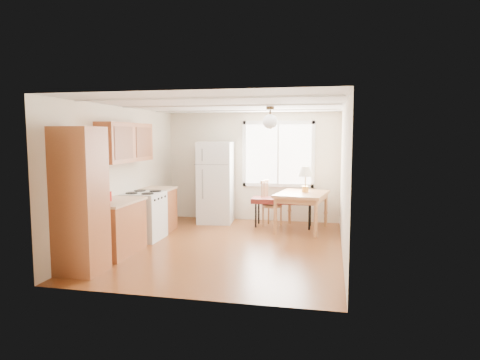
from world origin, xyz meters
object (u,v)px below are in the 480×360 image
(bench, at_px, (283,201))
(chair, at_px, (268,200))
(refrigerator, at_px, (216,182))
(dining_table, at_px, (302,198))

(bench, relative_size, chair, 1.38)
(refrigerator, height_order, bench, refrigerator)
(bench, distance_m, dining_table, 0.51)
(refrigerator, bearing_deg, dining_table, -17.50)
(refrigerator, distance_m, chair, 1.27)
(bench, height_order, chair, chair)
(refrigerator, relative_size, dining_table, 1.30)
(dining_table, distance_m, chair, 0.83)
(bench, distance_m, chair, 0.34)
(bench, bearing_deg, chair, 167.38)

